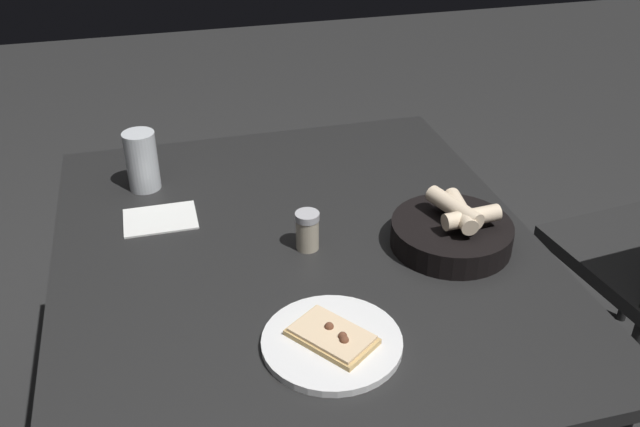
{
  "coord_description": "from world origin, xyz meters",
  "views": [
    {
      "loc": [
        -0.26,
        -1.18,
        1.53
      ],
      "look_at": [
        0.05,
        -0.0,
        0.79
      ],
      "focal_mm": 38.96,
      "sensor_mm": 36.0,
      "label": 1
    }
  ],
  "objects_px": {
    "bread_basket": "(453,232)",
    "pepper_shaker": "(307,233)",
    "pizza_plate": "(332,341)",
    "beer_glass": "(142,164)",
    "dining_table": "(299,267)"
  },
  "relations": [
    {
      "from": "beer_glass",
      "to": "pizza_plate",
      "type": "bearing_deg",
      "value": -66.32
    },
    {
      "from": "pizza_plate",
      "to": "beer_glass",
      "type": "relative_size",
      "value": 1.7
    },
    {
      "from": "dining_table",
      "to": "bread_basket",
      "type": "height_order",
      "value": "bread_basket"
    },
    {
      "from": "pepper_shaker",
      "to": "bread_basket",
      "type": "bearing_deg",
      "value": -13.16
    },
    {
      "from": "pizza_plate",
      "to": "bread_basket",
      "type": "bearing_deg",
      "value": 35.51
    },
    {
      "from": "pizza_plate",
      "to": "pepper_shaker",
      "type": "height_order",
      "value": "pepper_shaker"
    },
    {
      "from": "pizza_plate",
      "to": "pepper_shaker",
      "type": "xyz_separation_m",
      "value": [
        0.03,
        0.3,
        0.03
      ]
    },
    {
      "from": "beer_glass",
      "to": "pepper_shaker",
      "type": "height_order",
      "value": "beer_glass"
    },
    {
      "from": "pizza_plate",
      "to": "beer_glass",
      "type": "xyz_separation_m",
      "value": [
        -0.29,
        0.65,
        0.05
      ]
    },
    {
      "from": "bread_basket",
      "to": "pepper_shaker",
      "type": "bearing_deg",
      "value": 166.84
    },
    {
      "from": "dining_table",
      "to": "pepper_shaker",
      "type": "bearing_deg",
      "value": -29.89
    },
    {
      "from": "bread_basket",
      "to": "beer_glass",
      "type": "bearing_deg",
      "value": 145.62
    },
    {
      "from": "beer_glass",
      "to": "bread_basket",
      "type": "bearing_deg",
      "value": -34.38
    },
    {
      "from": "pizza_plate",
      "to": "beer_glass",
      "type": "distance_m",
      "value": 0.71
    },
    {
      "from": "dining_table",
      "to": "bread_basket",
      "type": "relative_size",
      "value": 4.55
    }
  ]
}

